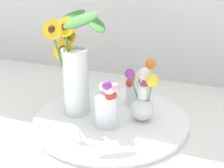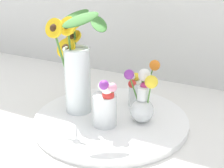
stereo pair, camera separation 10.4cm
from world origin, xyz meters
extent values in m
plane|color=silver|center=(0.00, 0.00, 0.00)|extent=(6.00, 6.00, 0.00)
cylinder|color=white|center=(0.00, 0.04, 0.01)|extent=(0.53, 0.53, 0.02)
cylinder|color=silver|center=(-0.13, 0.03, 0.13)|extent=(0.09, 0.09, 0.23)
torus|color=silver|center=(-0.13, 0.03, 0.25)|extent=(0.09, 0.09, 0.01)
cylinder|color=#427533|center=(-0.16, 0.00, 0.19)|extent=(0.04, 0.06, 0.26)
cylinder|color=yellow|center=(-0.17, -0.02, 0.33)|extent=(0.07, 0.03, 0.07)
sphere|color=#382314|center=(-0.17, -0.02, 0.33)|extent=(0.03, 0.03, 0.03)
cylinder|color=#427533|center=(-0.17, 0.09, 0.16)|extent=(0.07, 0.07, 0.20)
cylinder|color=yellow|center=(-0.20, 0.12, 0.26)|extent=(0.08, 0.06, 0.06)
sphere|color=#382314|center=(-0.20, 0.12, 0.26)|extent=(0.03, 0.03, 0.03)
cylinder|color=#427533|center=(-0.16, 0.08, 0.19)|extent=(0.07, 0.09, 0.24)
cylinder|color=yellow|center=(-0.20, 0.13, 0.32)|extent=(0.09, 0.07, 0.07)
sphere|color=#382314|center=(-0.20, 0.13, 0.32)|extent=(0.03, 0.03, 0.03)
cylinder|color=#427533|center=(-0.14, 0.02, 0.19)|extent=(0.02, 0.02, 0.27)
cylinder|color=yellow|center=(-0.15, 0.02, 0.33)|extent=(0.07, 0.04, 0.06)
sphere|color=#382314|center=(-0.15, 0.02, 0.33)|extent=(0.03, 0.03, 0.03)
cylinder|color=#427533|center=(-0.16, 0.04, 0.15)|extent=(0.04, 0.02, 0.19)
cylinder|color=yellow|center=(-0.18, 0.04, 0.25)|extent=(0.08, 0.05, 0.08)
sphere|color=#382314|center=(-0.18, 0.04, 0.25)|extent=(0.03, 0.03, 0.03)
ellipsoid|color=#38702D|center=(-0.16, 0.08, 0.35)|extent=(0.11, 0.10, 0.07)
ellipsoid|color=#38702D|center=(-0.07, -0.03, 0.36)|extent=(0.12, 0.11, 0.06)
ellipsoid|color=#38702D|center=(-0.07, 0.08, 0.33)|extent=(0.11, 0.12, 0.05)
cylinder|color=white|center=(0.01, -0.02, 0.07)|extent=(0.08, 0.08, 0.11)
cylinder|color=#568E42|center=(0.03, -0.02, 0.11)|extent=(0.03, 0.03, 0.12)
sphere|color=pink|center=(0.04, -0.03, 0.17)|extent=(0.03, 0.03, 0.03)
cylinder|color=#568E42|center=(0.01, -0.02, 0.11)|extent=(0.02, 0.03, 0.10)
sphere|color=white|center=(0.02, -0.03, 0.16)|extent=(0.04, 0.04, 0.04)
cylinder|color=#568E42|center=(0.02, -0.03, 0.09)|extent=(0.02, 0.01, 0.09)
sphere|color=red|center=(0.02, -0.03, 0.14)|extent=(0.04, 0.04, 0.04)
cylinder|color=#568E42|center=(0.01, -0.03, 0.11)|extent=(0.02, 0.04, 0.12)
sphere|color=purple|center=(0.02, -0.04, 0.17)|extent=(0.03, 0.03, 0.03)
cylinder|color=#568E42|center=(0.01, -0.02, 0.10)|extent=(0.03, 0.03, 0.10)
sphere|color=white|center=(-0.01, 0.00, 0.15)|extent=(0.03, 0.03, 0.03)
sphere|color=white|center=(0.11, 0.06, 0.06)|extent=(0.08, 0.08, 0.08)
cylinder|color=white|center=(0.11, 0.06, 0.12)|extent=(0.04, 0.04, 0.04)
cylinder|color=#4C8438|center=(0.08, 0.06, 0.12)|extent=(0.04, 0.04, 0.13)
sphere|color=purple|center=(0.07, 0.04, 0.19)|extent=(0.03, 0.03, 0.03)
cylinder|color=#4C8438|center=(0.11, 0.06, 0.10)|extent=(0.01, 0.03, 0.08)
sphere|color=#C6337A|center=(0.11, 0.07, 0.14)|extent=(0.03, 0.03, 0.03)
cylinder|color=#4C8438|center=(0.10, 0.08, 0.12)|extent=(0.01, 0.01, 0.11)
sphere|color=white|center=(0.10, 0.08, 0.18)|extent=(0.04, 0.04, 0.04)
cylinder|color=#4C8438|center=(0.13, 0.06, 0.11)|extent=(0.03, 0.02, 0.13)
sphere|color=yellow|center=(0.14, 0.05, 0.17)|extent=(0.04, 0.04, 0.04)
cylinder|color=white|center=(0.05, 0.17, 0.07)|extent=(0.07, 0.07, 0.09)
cylinder|color=#4C8438|center=(0.03, 0.16, 0.09)|extent=(0.03, 0.01, 0.09)
sphere|color=white|center=(0.02, 0.16, 0.14)|extent=(0.03, 0.03, 0.03)
cylinder|color=#4C8438|center=(0.06, 0.16, 0.10)|extent=(0.01, 0.02, 0.09)
sphere|color=white|center=(0.07, 0.15, 0.15)|extent=(0.03, 0.03, 0.03)
cylinder|color=#4C8438|center=(0.07, 0.20, 0.11)|extent=(0.03, 0.04, 0.11)
sphere|color=orange|center=(0.09, 0.22, 0.17)|extent=(0.04, 0.04, 0.04)
cylinder|color=#4C8438|center=(0.03, 0.18, 0.09)|extent=(0.01, 0.01, 0.07)
sphere|color=yellow|center=(0.03, 0.18, 0.13)|extent=(0.03, 0.03, 0.03)
cylinder|color=#4C8438|center=(0.04, 0.15, 0.08)|extent=(0.01, 0.02, 0.07)
sphere|color=red|center=(0.03, 0.14, 0.11)|extent=(0.03, 0.03, 0.03)
camera|label=1|loc=(0.35, -0.86, 0.53)|focal=50.00mm
camera|label=2|loc=(0.45, -0.82, 0.53)|focal=50.00mm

